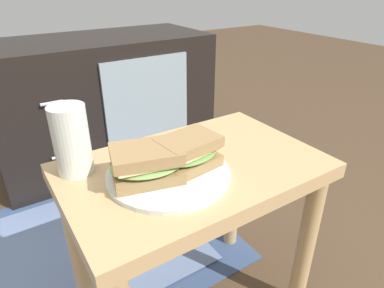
% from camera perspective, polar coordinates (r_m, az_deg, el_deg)
% --- Properties ---
extents(side_table, '(0.56, 0.36, 0.46)m').
position_cam_1_polar(side_table, '(0.78, 0.31, -9.13)').
color(side_table, tan).
rests_on(side_table, ground).
extents(tv_cabinet, '(0.96, 0.46, 0.58)m').
position_cam_1_polar(tv_cabinet, '(1.64, -14.67, 6.99)').
color(tv_cabinet, black).
rests_on(tv_cabinet, ground).
extents(area_rug, '(1.27, 0.74, 0.01)m').
position_cam_1_polar(area_rug, '(1.24, -25.35, -18.12)').
color(area_rug, '#384C72').
rests_on(area_rug, ground).
extents(plate, '(0.25, 0.25, 0.01)m').
position_cam_1_polar(plate, '(0.69, -3.96, -5.11)').
color(plate, silver).
rests_on(plate, side_table).
extents(sandwich_front, '(0.16, 0.13, 0.07)m').
position_cam_1_polar(sandwich_front, '(0.65, -7.68, -3.31)').
color(sandwich_front, '#9E7A4C').
rests_on(sandwich_front, plate).
extents(sandwich_back, '(0.14, 0.11, 0.07)m').
position_cam_1_polar(sandwich_back, '(0.69, -0.61, -1.42)').
color(sandwich_back, '#9E7A4C').
rests_on(sandwich_back, plate).
extents(beer_glass, '(0.07, 0.07, 0.14)m').
position_cam_1_polar(beer_glass, '(0.71, -19.69, 0.32)').
color(beer_glass, silver).
rests_on(beer_glass, side_table).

